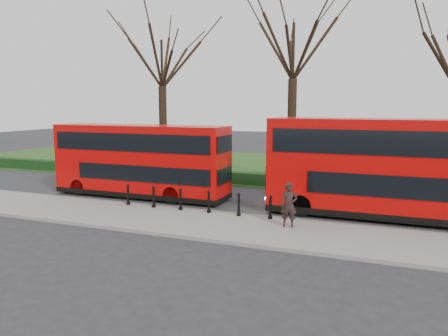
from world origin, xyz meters
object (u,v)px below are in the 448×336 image
at_px(bollard_row, 195,201).
at_px(bus_rear, 395,169).
at_px(pedestrian, 289,205).
at_px(bus_lead, 140,161).

distance_m(bollard_row, bus_rear, 9.22).
bearing_deg(bollard_row, pedestrian, -11.32).
bearing_deg(pedestrian, bus_rear, 29.70).
height_order(bus_rear, pedestrian, bus_rear).
height_order(bus_lead, pedestrian, bus_lead).
bearing_deg(pedestrian, bollard_row, 156.69).
relative_size(bollard_row, bus_lead, 0.75).
xyz_separation_m(bus_rear, pedestrian, (-3.97, -3.54, -1.20)).
bearing_deg(bus_lead, bus_rear, 0.31).
xyz_separation_m(bus_lead, bus_rear, (13.21, 0.07, 0.25)).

